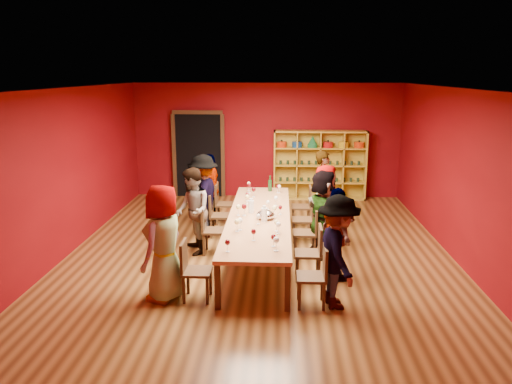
{
  "coord_description": "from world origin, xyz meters",
  "views": [
    {
      "loc": [
        0.37,
        -8.62,
        3.27
      ],
      "look_at": [
        -0.06,
        0.16,
        1.15
      ],
      "focal_mm": 35.0,
      "sensor_mm": 36.0,
      "label": 1
    }
  ],
  "objects_px": {
    "chair_person_left_4": "(222,201)",
    "person_left_4": "(210,189)",
    "tasting_table": "(259,218)",
    "person_right_0": "(338,252)",
    "person_left_2": "(192,211)",
    "chair_person_right_3": "(307,217)",
    "person_left_0": "(164,243)",
    "chair_person_right_4": "(305,204)",
    "person_right_2": "(323,214)",
    "person_right_3": "(325,204)",
    "person_right_1": "(336,235)",
    "chair_person_left_0": "(191,267)",
    "wine_bottle": "(270,185)",
    "chair_person_right_1": "(313,250)",
    "person_right_4": "(324,189)",
    "shelving_unit": "(319,162)",
    "chair_person_left_3": "(217,213)",
    "chair_person_right_0": "(317,273)",
    "spittoon_bowl": "(265,215)",
    "chair_person_left_2": "(210,227)",
    "chair_person_right_2": "(309,230)",
    "person_left_3": "(203,196)"
  },
  "relations": [
    {
      "from": "chair_person_left_0",
      "to": "wine_bottle",
      "type": "height_order",
      "value": "wine_bottle"
    },
    {
      "from": "chair_person_left_4",
      "to": "person_left_4",
      "type": "distance_m",
      "value": 0.37
    },
    {
      "from": "chair_person_right_2",
      "to": "chair_person_right_4",
      "type": "distance_m",
      "value": 1.8
    },
    {
      "from": "person_left_4",
      "to": "spittoon_bowl",
      "type": "bearing_deg",
      "value": 41.06
    },
    {
      "from": "chair_person_right_1",
      "to": "person_right_1",
      "type": "relative_size",
      "value": 0.59
    },
    {
      "from": "chair_person_right_3",
      "to": "person_right_4",
      "type": "relative_size",
      "value": 0.54
    },
    {
      "from": "tasting_table",
      "to": "person_left_4",
      "type": "xyz_separation_m",
      "value": [
        -1.15,
        1.95,
        0.08
      ]
    },
    {
      "from": "person_right_2",
      "to": "person_right_3",
      "type": "distance_m",
      "value": 0.83
    },
    {
      "from": "person_right_1",
      "to": "chair_person_right_0",
      "type": "bearing_deg",
      "value": 140.93
    },
    {
      "from": "person_left_0",
      "to": "chair_person_left_3",
      "type": "height_order",
      "value": "person_left_0"
    },
    {
      "from": "person_left_4",
      "to": "tasting_table",
      "type": "bearing_deg",
      "value": 41.01
    },
    {
      "from": "chair_person_left_4",
      "to": "person_right_2",
      "type": "height_order",
      "value": "person_right_2"
    },
    {
      "from": "shelving_unit",
      "to": "person_left_2",
      "type": "relative_size",
      "value": 1.5
    },
    {
      "from": "person_right_2",
      "to": "person_right_4",
      "type": "height_order",
      "value": "person_right_4"
    },
    {
      "from": "chair_person_right_1",
      "to": "person_right_4",
      "type": "distance_m",
      "value": 2.9
    },
    {
      "from": "chair_person_left_2",
      "to": "person_right_1",
      "type": "xyz_separation_m",
      "value": [
        2.18,
        -1.1,
        0.26
      ]
    },
    {
      "from": "chair_person_right_0",
      "to": "person_right_0",
      "type": "distance_m",
      "value": 0.43
    },
    {
      "from": "person_right_1",
      "to": "chair_person_left_2",
      "type": "bearing_deg",
      "value": 45.04
    },
    {
      "from": "chair_person_left_2",
      "to": "chair_person_right_2",
      "type": "relative_size",
      "value": 1.0
    },
    {
      "from": "chair_person_left_3",
      "to": "person_right_0",
      "type": "height_order",
      "value": "person_right_0"
    },
    {
      "from": "person_right_4",
      "to": "shelving_unit",
      "type": "bearing_deg",
      "value": 18.39
    },
    {
      "from": "person_left_0",
      "to": "person_right_4",
      "type": "xyz_separation_m",
      "value": [
        2.61,
        3.67,
        -0.03
      ]
    },
    {
      "from": "person_left_0",
      "to": "chair_person_right_4",
      "type": "bearing_deg",
      "value": 167.86
    },
    {
      "from": "person_left_0",
      "to": "chair_person_left_3",
      "type": "distance_m",
      "value": 2.96
    },
    {
      "from": "wine_bottle",
      "to": "person_right_1",
      "type": "bearing_deg",
      "value": -69.3
    },
    {
      "from": "chair_person_right_0",
      "to": "person_right_3",
      "type": "relative_size",
      "value": 0.58
    },
    {
      "from": "tasting_table",
      "to": "chair_person_right_0",
      "type": "xyz_separation_m",
      "value": [
        0.91,
        -1.98,
        -0.2
      ]
    },
    {
      "from": "chair_person_left_4",
      "to": "chair_person_right_4",
      "type": "distance_m",
      "value": 1.82
    },
    {
      "from": "wine_bottle",
      "to": "chair_person_left_4",
      "type": "bearing_deg",
      "value": 178.47
    },
    {
      "from": "person_right_1",
      "to": "person_right_2",
      "type": "bearing_deg",
      "value": -11.63
    },
    {
      "from": "person_left_2",
      "to": "person_left_3",
      "type": "distance_m",
      "value": 0.99
    },
    {
      "from": "chair_person_right_4",
      "to": "chair_person_right_3",
      "type": "bearing_deg",
      "value": -90.0
    },
    {
      "from": "person_right_4",
      "to": "person_right_0",
      "type": "bearing_deg",
      "value": -161.35
    },
    {
      "from": "spittoon_bowl",
      "to": "chair_person_left_2",
      "type": "bearing_deg",
      "value": 165.6
    },
    {
      "from": "tasting_table",
      "to": "chair_person_left_2",
      "type": "xyz_separation_m",
      "value": [
        -0.91,
        0.07,
        -0.2
      ]
    },
    {
      "from": "person_left_0",
      "to": "spittoon_bowl",
      "type": "xyz_separation_m",
      "value": [
        1.42,
        1.66,
        -0.04
      ]
    },
    {
      "from": "shelving_unit",
      "to": "person_right_2",
      "type": "bearing_deg",
      "value": -93.26
    },
    {
      "from": "person_left_0",
      "to": "chair_person_left_2",
      "type": "relative_size",
      "value": 1.94
    },
    {
      "from": "chair_person_left_0",
      "to": "chair_person_right_3",
      "type": "relative_size",
      "value": 1.0
    },
    {
      "from": "person_left_2",
      "to": "chair_person_right_3",
      "type": "xyz_separation_m",
      "value": [
        2.13,
        0.77,
        -0.3
      ]
    },
    {
      "from": "person_left_0",
      "to": "spittoon_bowl",
      "type": "height_order",
      "value": "person_left_0"
    },
    {
      "from": "person_left_0",
      "to": "person_left_3",
      "type": "xyz_separation_m",
      "value": [
        0.13,
        2.91,
        -0.02
      ]
    },
    {
      "from": "person_right_0",
      "to": "chair_person_right_1",
      "type": "height_order",
      "value": "person_right_0"
    },
    {
      "from": "tasting_table",
      "to": "person_right_0",
      "type": "relative_size",
      "value": 2.76
    },
    {
      "from": "chair_person_left_0",
      "to": "chair_person_right_0",
      "type": "bearing_deg",
      "value": -3.79
    },
    {
      "from": "chair_person_right_1",
      "to": "person_right_4",
      "type": "relative_size",
      "value": 0.54
    },
    {
      "from": "person_right_1",
      "to": "chair_person_right_3",
      "type": "relative_size",
      "value": 1.71
    },
    {
      "from": "chair_person_left_0",
      "to": "chair_person_left_3",
      "type": "distance_m",
      "value": 2.91
    },
    {
      "from": "person_right_1",
      "to": "chair_person_right_4",
      "type": "distance_m",
      "value": 2.89
    },
    {
      "from": "person_right_3",
      "to": "person_right_4",
      "type": "height_order",
      "value": "person_right_4"
    }
  ]
}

